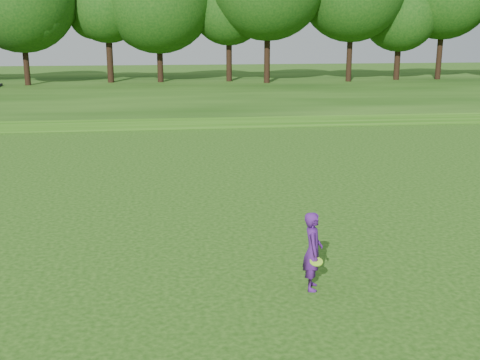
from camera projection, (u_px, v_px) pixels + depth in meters
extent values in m
plane|color=#18420C|center=(137.00, 285.00, 12.49)|extent=(140.00, 140.00, 0.00)
cube|color=#18420C|center=(157.00, 92.00, 45.08)|extent=(130.00, 30.00, 0.60)
cube|color=gray|center=(154.00, 127.00, 31.70)|extent=(130.00, 1.60, 0.04)
imported|color=#4D1974|center=(313.00, 251.00, 12.15)|extent=(0.49, 0.66, 1.63)
cylinder|color=#A2F526|center=(316.00, 262.00, 11.99)|extent=(0.26, 0.26, 0.11)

